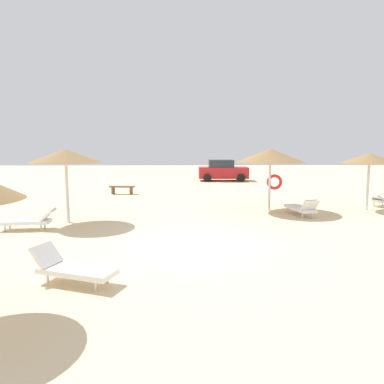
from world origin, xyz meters
TOP-DOWN VIEW (x-y plane):
  - ground_plane at (0.00, 0.00)m, footprint 80.00×80.00m
  - parasol_0 at (8.01, 5.65)m, footprint 2.44×2.44m
  - parasol_1 at (-4.75, 3.29)m, footprint 2.67×2.67m
  - parasol_3 at (3.55, 5.67)m, footprint 3.05×3.05m
  - lounger_0 at (9.44, 6.75)m, footprint 1.99×1.46m
  - lounger_1 at (-5.75, 2.12)m, footprint 1.93×0.80m
  - lounger_2 at (-2.70, -2.83)m, footprint 1.96×1.24m
  - lounger_3 at (4.63, 4.41)m, footprint 0.98×1.93m
  - bench_0 at (-4.06, 11.10)m, footprint 1.53×0.52m
  - parked_car at (2.78, 18.90)m, footprint 4.01×2.00m

SIDE VIEW (x-z plane):
  - ground_plane at x=0.00m, z-range 0.00..0.00m
  - lounger_0 at x=9.44m, z-range 0.00..0.61m
  - lounger_1 at x=-5.75m, z-range -0.05..0.68m
  - lounger_2 at x=-2.70m, z-range -0.07..0.72m
  - lounger_3 at x=4.63m, z-range -0.08..0.73m
  - bench_0 at x=-4.06m, z-range 0.10..0.59m
  - parked_car at x=2.78m, z-range -0.04..1.68m
  - parasol_0 at x=8.01m, z-range 1.05..3.63m
  - parasol_3 at x=3.55m, z-range 1.07..3.85m
  - parasol_1 at x=-4.75m, z-range 1.14..3.93m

